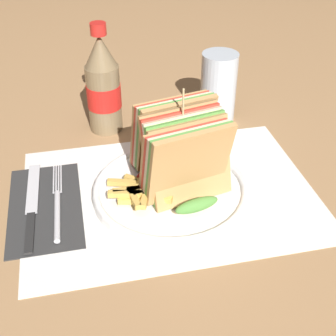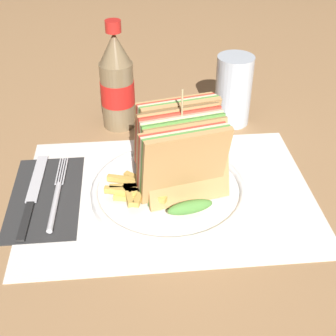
% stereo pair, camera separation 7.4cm
% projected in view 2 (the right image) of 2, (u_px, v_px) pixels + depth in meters
% --- Properties ---
extents(ground_plane, '(4.00, 4.00, 0.00)m').
position_uv_depth(ground_plane, '(168.00, 190.00, 0.76)').
color(ground_plane, '#9E754C').
extents(placemat, '(0.46, 0.33, 0.00)m').
position_uv_depth(placemat, '(170.00, 193.00, 0.75)').
color(placemat, silver).
rests_on(placemat, ground_plane).
extents(plate_main, '(0.25, 0.25, 0.02)m').
position_uv_depth(plate_main, '(169.00, 190.00, 0.74)').
color(plate_main, white).
rests_on(plate_main, ground_plane).
extents(club_sandwich, '(0.14, 0.19, 0.17)m').
position_uv_depth(club_sandwich, '(180.00, 151.00, 0.71)').
color(club_sandwich, tan).
rests_on(club_sandwich, plate_main).
extents(fries_pile, '(0.11, 0.10, 0.02)m').
position_uv_depth(fries_pile, '(141.00, 187.00, 0.72)').
color(fries_pile, gold).
rests_on(fries_pile, plate_main).
extents(ketchup_blob, '(0.04, 0.03, 0.01)m').
position_uv_depth(ketchup_blob, '(149.00, 175.00, 0.75)').
color(ketchup_blob, maroon).
rests_on(ketchup_blob, plate_main).
extents(napkin, '(0.11, 0.21, 0.00)m').
position_uv_depth(napkin, '(46.00, 195.00, 0.75)').
color(napkin, '#2D2D2D').
rests_on(napkin, ground_plane).
extents(fork, '(0.02, 0.19, 0.01)m').
position_uv_depth(fork, '(56.00, 198.00, 0.73)').
color(fork, silver).
rests_on(fork, napkin).
extents(knife, '(0.02, 0.21, 0.00)m').
position_uv_depth(knife, '(33.00, 195.00, 0.74)').
color(knife, black).
rests_on(knife, napkin).
extents(coke_bottle_near, '(0.06, 0.06, 0.21)m').
position_uv_depth(coke_bottle_near, '(117.00, 83.00, 0.88)').
color(coke_bottle_near, '#7A6647').
rests_on(coke_bottle_near, ground_plane).
extents(glass_near, '(0.07, 0.07, 0.14)m').
position_uv_depth(glass_near, '(233.00, 90.00, 0.90)').
color(glass_near, silver).
rests_on(glass_near, ground_plane).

